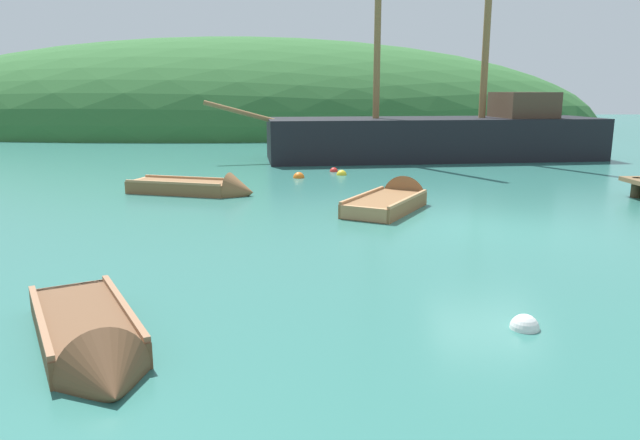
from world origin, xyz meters
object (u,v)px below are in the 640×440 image
buoy_orange (299,178)px  rowboat_outer_right (201,190)px  rowboat_near_dock (92,345)px  buoy_white (524,328)px  buoy_yellow (342,175)px  rowboat_outer_left (394,203)px  sailing_ship (437,143)px  buoy_red (334,172)px

buoy_orange → rowboat_outer_right: bearing=-133.6°
rowboat_near_dock → buoy_orange: (2.66, 13.93, -0.10)m
buoy_white → rowboat_near_dock: bearing=-175.2°
buoy_yellow → rowboat_near_dock: bearing=-106.1°
buoy_white → buoy_orange: bearing=101.1°
rowboat_outer_right → rowboat_outer_left: bearing=-5.1°
rowboat_outer_right → rowboat_near_dock: rowboat_outer_right is taller
rowboat_outer_right → buoy_white: 11.80m
rowboat_near_dock → buoy_orange: rowboat_near_dock is taller
sailing_ship → buoy_orange: sailing_ship is taller
buoy_white → rowboat_outer_right: bearing=118.2°
sailing_ship → rowboat_near_dock: bearing=61.3°
rowboat_outer_left → buoy_red: rowboat_outer_left is taller
rowboat_outer_left → buoy_orange: size_ratio=8.96×
sailing_ship → buoy_red: 6.29m
rowboat_outer_right → buoy_white: rowboat_outer_right is taller
buoy_yellow → buoy_red: (-0.21, 0.90, 0.00)m
rowboat_near_dock → rowboat_outer_left: (5.03, 8.53, 0.02)m
buoy_white → buoy_yellow: bearing=94.4°
buoy_orange → buoy_red: 2.04m
rowboat_near_dock → buoy_yellow: rowboat_near_dock is taller
rowboat_near_dock → rowboat_outer_left: size_ratio=0.93×
sailing_ship → rowboat_outer_left: 11.55m
rowboat_near_dock → buoy_red: rowboat_near_dock is taller
buoy_red → buoy_orange: bearing=-131.1°
rowboat_outer_right → buoy_yellow: 5.82m
sailing_ship → buoy_red: (-4.84, -3.96, -0.68)m
rowboat_outer_left → buoy_red: size_ratio=11.40×
buoy_orange → buoy_yellow: buoy_orange is taller
buoy_orange → buoy_white: bearing=-78.9°
buoy_orange → buoy_yellow: bearing=22.1°
buoy_orange → buoy_white: size_ratio=1.07×
rowboat_near_dock → buoy_yellow: size_ratio=9.10×
rowboat_outer_right → buoy_red: bearing=65.7°
rowboat_near_dock → buoy_red: (3.99, 15.46, -0.10)m
sailing_ship → buoy_white: sailing_ship is taller
rowboat_outer_right → buoy_red: rowboat_outer_right is taller
rowboat_outer_right → sailing_ship: bearing=61.8°
buoy_orange → sailing_ship: bearing=41.6°
rowboat_near_dock → sailing_ship: bearing=129.3°
rowboat_outer_left → buoy_white: size_ratio=9.56×
rowboat_near_dock → buoy_red: bearing=139.3°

